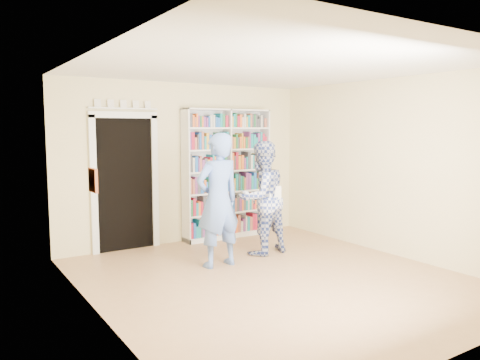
# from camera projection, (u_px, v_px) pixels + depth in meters

# --- Properties ---
(floor) EXTENTS (5.00, 5.00, 0.00)m
(floor) POSITION_uv_depth(u_px,v_px,m) (274.00, 279.00, 6.06)
(floor) COLOR #A87B51
(floor) RESTS_ON ground
(ceiling) EXTENTS (5.00, 5.00, 0.00)m
(ceiling) POSITION_uv_depth(u_px,v_px,m) (276.00, 66.00, 5.76)
(ceiling) COLOR white
(ceiling) RESTS_ON wall_back
(wall_back) EXTENTS (4.50, 0.00, 4.50)m
(wall_back) POSITION_uv_depth(u_px,v_px,m) (187.00, 163.00, 8.00)
(wall_back) COLOR beige
(wall_back) RESTS_ON floor
(wall_left) EXTENTS (0.00, 5.00, 5.00)m
(wall_left) POSITION_uv_depth(u_px,v_px,m) (97.00, 187.00, 4.69)
(wall_left) COLOR beige
(wall_left) RESTS_ON floor
(wall_right) EXTENTS (0.00, 5.00, 5.00)m
(wall_right) POSITION_uv_depth(u_px,v_px,m) (393.00, 167.00, 7.13)
(wall_right) COLOR beige
(wall_right) RESTS_ON floor
(bookshelf) EXTENTS (1.66, 0.31, 2.28)m
(bookshelf) POSITION_uv_depth(u_px,v_px,m) (227.00, 173.00, 8.27)
(bookshelf) COLOR white
(bookshelf) RESTS_ON floor
(doorway) EXTENTS (1.10, 0.08, 2.43)m
(doorway) POSITION_uv_depth(u_px,v_px,m) (125.00, 177.00, 7.40)
(doorway) COLOR black
(doorway) RESTS_ON floor
(wall_art) EXTENTS (0.03, 0.25, 0.25)m
(wall_art) POSITION_uv_depth(u_px,v_px,m) (93.00, 180.00, 4.87)
(wall_art) COLOR maroon
(wall_art) RESTS_ON wall_left
(man_blue) EXTENTS (0.71, 0.49, 1.88)m
(man_blue) POSITION_uv_depth(u_px,v_px,m) (218.00, 200.00, 6.52)
(man_blue) COLOR #5D81D0
(man_blue) RESTS_ON floor
(man_plaid) EXTENTS (0.91, 0.74, 1.75)m
(man_plaid) POSITION_uv_depth(u_px,v_px,m) (262.00, 198.00, 7.19)
(man_plaid) COLOR navy
(man_plaid) RESTS_ON floor
(paper_sheet) EXTENTS (0.20, 0.04, 0.28)m
(paper_sheet) POSITION_uv_depth(u_px,v_px,m) (275.00, 195.00, 7.02)
(paper_sheet) COLOR white
(paper_sheet) RESTS_ON man_plaid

